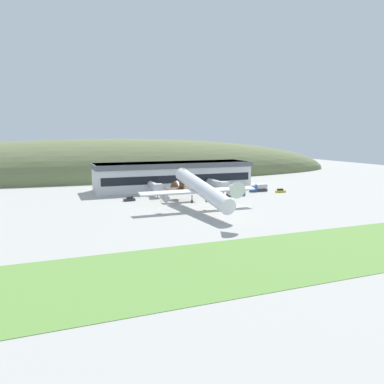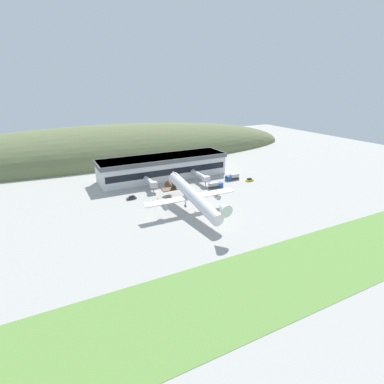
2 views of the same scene
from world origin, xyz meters
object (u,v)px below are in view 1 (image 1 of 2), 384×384
terminal_building (174,174)px  box_truck (259,188)px  jetway_0 (155,186)px  fuel_truck (235,192)px  service_car_0 (280,191)px  cargo_airplane (200,188)px  jetway_1 (218,183)px  traffic_cone_0 (161,201)px  service_car_1 (129,199)px

terminal_building → box_truck: 39.43m
terminal_building → jetway_0: (-13.59, -16.40, -2.98)m
box_truck → fuel_truck: bearing=-154.6°
fuel_truck → service_car_0: bearing=3.1°
terminal_building → cargo_airplane: (-7.58, -50.61, 0.26)m
jetway_1 → traffic_cone_0: (-29.17, -11.97, -3.71)m
terminal_building → jetway_1: bearing=-52.6°
traffic_cone_0 → cargo_airplane: bearing=-69.5°
terminal_building → traffic_cone_0: (-15.16, -30.30, -6.69)m
box_truck → traffic_cone_0: size_ratio=13.85×
jetway_0 → box_truck: bearing=-6.6°
jetway_0 → jetway_1: 27.66m
jetway_1 → traffic_cone_0: jetway_1 is taller
service_car_0 → box_truck: box_truck is taller
service_car_0 → traffic_cone_0: (-54.80, -2.44, -0.39)m
terminal_building → fuel_truck: terminal_building is taller
service_car_0 → jetway_1: bearing=159.6°
box_truck → terminal_building: bearing=146.2°
cargo_airplane → fuel_truck: (24.53, 21.53, -5.76)m
fuel_truck → box_truck: 17.19m
traffic_cone_0 → terminal_building: bearing=63.4°
terminal_building → box_truck: size_ratio=9.07×
jetway_0 → traffic_cone_0: size_ratio=22.91×
box_truck → jetway_0: bearing=173.4°
traffic_cone_0 → fuel_truck: bearing=2.2°
terminal_building → service_car_1: 36.49m
service_car_0 → fuel_truck: size_ratio=0.57×
fuel_truck → traffic_cone_0: fuel_truck is taller
fuel_truck → traffic_cone_0: bearing=-177.8°
service_car_0 → fuel_truck: bearing=-176.9°
jetway_0 → service_car_1: bearing=-145.8°
terminal_building → jetway_1: size_ratio=4.29×
service_car_1 → fuel_truck: (42.94, -4.25, 0.82)m
jetway_0 → service_car_1: size_ratio=3.01×
cargo_airplane → box_truck: cargo_airplane is taller
cargo_airplane → service_car_0: size_ratio=11.45×
cargo_airplane → service_car_1: cargo_airplane is taller
jetway_0 → service_car_0: jetway_0 is taller
jetway_0 → jetway_1: (27.59, -1.94, 0.00)m
terminal_building → jetway_1: terminal_building is taller
service_car_0 → terminal_building: bearing=144.9°
terminal_building → cargo_airplane: cargo_airplane is taller
jetway_0 → fuel_truck: (30.54, -12.68, -2.52)m
cargo_airplane → jetway_1: bearing=56.2°
jetway_0 → fuel_truck: 33.16m
service_car_1 → traffic_cone_0: service_car_1 is taller
box_truck → jetway_1: bearing=169.7°
jetway_0 → cargo_airplane: cargo_airplane is taller
terminal_building → fuel_truck: size_ratio=9.25×
jetway_0 → service_car_0: 54.54m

